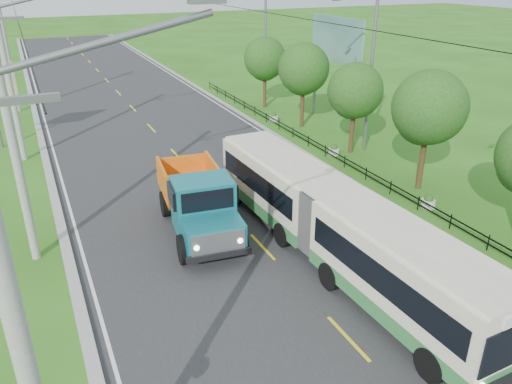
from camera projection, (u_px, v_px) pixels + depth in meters
ground at (348, 339)px, 15.13m from camera, size 240.00×240.00×0.00m
road at (167, 145)px, 31.66m from camera, size 14.00×120.00×0.02m
curb_left at (46, 161)px, 28.86m from camera, size 0.40×120.00×0.15m
curb_right at (268, 130)px, 34.39m from camera, size 0.30×120.00×0.10m
edge_line_left at (56, 160)px, 29.09m from camera, size 0.12×120.00×0.00m
edge_line_right at (261, 132)px, 34.21m from camera, size 0.12×120.00×0.00m
centre_dash at (348, 338)px, 15.12m from camera, size 0.12×2.20×0.00m
railing_right at (325, 152)px, 29.66m from camera, size 0.04×40.00×0.60m
pole_nearest at (29, 359)px, 7.45m from camera, size 3.51×0.44×10.00m
pole_near at (12, 131)px, 17.30m from camera, size 3.51×0.32×10.00m
pole_mid at (8, 72)px, 27.22m from camera, size 3.51×0.32×10.00m
pole_far at (6, 44)px, 37.13m from camera, size 3.51×0.32×10.00m
tree_third at (428, 111)px, 24.02m from camera, size 3.60×3.62×6.00m
tree_fourth at (354, 93)px, 29.14m from camera, size 3.24×3.31×5.40m
tree_fifth at (303, 71)px, 33.99m from camera, size 3.48×3.52×5.80m
tree_back at (265, 61)px, 39.03m from camera, size 3.30×3.36×5.50m
streetlight_mid at (369, 70)px, 28.79m from camera, size 3.02×0.20×9.07m
streetlight_far at (264, 41)px, 40.36m from camera, size 3.02×0.20×9.07m
planter_near at (428, 202)px, 23.28m from camera, size 0.64×0.64×0.67m
planter_mid at (334, 150)px, 29.90m from camera, size 0.64×0.64×0.67m
planter_far at (274, 117)px, 36.51m from camera, size 0.64×0.64×0.67m
billboard_right at (336, 47)px, 34.21m from camera, size 0.24×6.00×7.30m
bus at (335, 221)px, 18.39m from camera, size 2.95×15.17×2.91m
dump_truck at (198, 198)px, 20.67m from camera, size 3.19×6.79×2.75m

